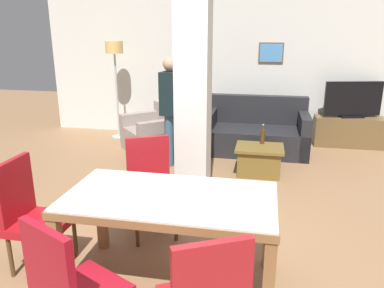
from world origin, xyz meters
TOP-DOWN VIEW (x-y plane):
  - ground_plane at (0.00, 0.00)m, footprint 18.00×18.00m
  - back_wall at (0.00, 4.58)m, footprint 7.20×0.09m
  - divider_pillar at (-0.13, 1.58)m, footprint 0.37×0.38m
  - dining_table at (0.00, 0.00)m, footprint 1.63×0.86m
  - dining_chair_near_left at (-0.40, -0.83)m, footprint 0.61×0.61m
  - dining_chair_head_left at (-1.22, 0.00)m, footprint 0.46×0.46m
  - dining_chair_far_left at (-0.41, 0.78)m, footprint 0.62×0.62m
  - sofa at (0.55, 3.69)m, footprint 1.71×0.93m
  - armchair at (-1.15, 3.40)m, footprint 1.22×1.22m
  - coffee_table at (0.64, 2.59)m, footprint 0.67×0.53m
  - bottle at (0.67, 2.75)m, footprint 0.06×0.06m
  - tv_stand at (2.17, 4.30)m, footprint 1.19×0.40m
  - tv_screen at (2.17, 4.30)m, footprint 0.98×0.29m
  - floor_lamp at (-2.07, 4.05)m, footprint 0.32×0.32m
  - standing_person at (-0.70, 2.78)m, footprint 0.27×0.41m

SIDE VIEW (x-z plane):
  - ground_plane at x=0.00m, z-range 0.00..0.00m
  - coffee_table at x=0.64m, z-range 0.01..0.42m
  - tv_stand at x=2.17m, z-range 0.00..0.53m
  - armchair at x=-1.15m, z-range -0.11..0.66m
  - sofa at x=0.55m, z-range -0.15..0.76m
  - dining_chair_near_left at x=-0.40m, z-range 0.03..1.00m
  - dining_chair_head_left at x=-1.22m, z-range 0.03..1.00m
  - dining_chair_far_left at x=-0.41m, z-range 0.03..1.00m
  - bottle at x=0.67m, z-range 0.38..0.67m
  - dining_table at x=0.00m, z-range 0.22..1.00m
  - tv_screen at x=2.17m, z-range 0.52..1.15m
  - standing_person at x=-0.70m, z-range 0.12..1.76m
  - divider_pillar at x=-0.13m, z-range 0.00..2.70m
  - back_wall at x=0.00m, z-range 0.00..2.70m
  - floor_lamp at x=-2.07m, z-range 0.62..2.42m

